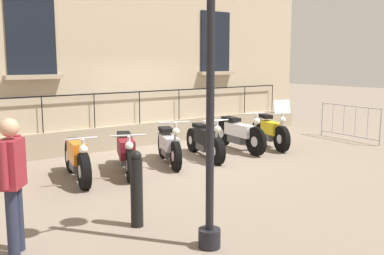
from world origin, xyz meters
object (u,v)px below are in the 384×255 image
at_px(motorcycle_orange, 77,159).
at_px(motorcycle_white, 239,133).
at_px(motorcycle_silver, 169,146).
at_px(motorcycle_maroon, 126,152).
at_px(crowd_barrier, 350,121).
at_px(bollard, 137,189).
at_px(pedestrian_standing, 12,178).
at_px(lamppost, 211,22).
at_px(motorcycle_yellow, 270,132).
at_px(motorcycle_black, 205,141).

xyz_separation_m(motorcycle_orange, motorcycle_white, (-0.15, 4.48, 0.03)).
height_order(motorcycle_silver, motorcycle_white, motorcycle_white).
bearing_deg(motorcycle_maroon, crowd_barrier, 84.41).
bearing_deg(motorcycle_orange, motorcycle_silver, 91.15).
xyz_separation_m(bollard, pedestrian_standing, (-0.14, -1.61, 0.39)).
relative_size(motorcycle_orange, crowd_barrier, 0.97).
bearing_deg(pedestrian_standing, lamppost, 56.48).
xyz_separation_m(lamppost, crowd_barrier, (-3.26, 8.05, -2.20)).
distance_m(motorcycle_yellow, lamppost, 7.07).
height_order(motorcycle_yellow, crowd_barrier, motorcycle_yellow).
bearing_deg(lamppost, motorcycle_orange, -179.13).
distance_m(lamppost, pedestrian_standing, 2.99).
distance_m(motorcycle_orange, motorcycle_maroon, 1.06).
height_order(motorcycle_white, lamppost, lamppost).
bearing_deg(motorcycle_silver, pedestrian_standing, -56.46).
bearing_deg(pedestrian_standing, motorcycle_white, 113.96).
distance_m(motorcycle_yellow, crowd_barrier, 2.75).
bearing_deg(bollard, pedestrian_standing, -94.92).
bearing_deg(motorcycle_orange, motorcycle_black, 90.46).
bearing_deg(motorcycle_maroon, motorcycle_silver, 94.23).
height_order(crowd_barrier, bollard, bollard).
xyz_separation_m(motorcycle_white, motorcycle_yellow, (0.21, 0.97, -0.02)).
relative_size(motorcycle_maroon, motorcycle_white, 0.93).
height_order(motorcycle_yellow, lamppost, lamppost).
relative_size(motorcycle_maroon, motorcycle_yellow, 1.07).
xyz_separation_m(motorcycle_white, bollard, (2.98, -4.78, 0.10)).
xyz_separation_m(motorcycle_black, motorcycle_white, (-0.13, 1.24, 0.05)).
bearing_deg(lamppost, motorcycle_black, 141.61).
relative_size(crowd_barrier, pedestrian_standing, 1.28).
bearing_deg(motorcycle_silver, motorcycle_black, 88.98).
bearing_deg(pedestrian_standing, crowd_barrier, 101.04).
xyz_separation_m(motorcycle_maroon, bollard, (2.78, -1.36, 0.11)).
distance_m(motorcycle_black, crowd_barrier, 4.93).
xyz_separation_m(motorcycle_yellow, pedestrian_standing, (2.62, -7.36, 0.50)).
bearing_deg(motorcycle_silver, bollard, -41.22).
bearing_deg(motorcycle_maroon, motorcycle_black, 91.76).
relative_size(motorcycle_silver, lamppost, 0.49).
xyz_separation_m(motorcycle_silver, motorcycle_yellow, (0.11, 3.24, 0.03)).
height_order(motorcycle_orange, motorcycle_black, motorcycle_black).
bearing_deg(motorcycle_maroon, motorcycle_yellow, 89.71).
height_order(motorcycle_white, pedestrian_standing, pedestrian_standing).
relative_size(motorcycle_silver, crowd_barrier, 0.90).
bearing_deg(crowd_barrier, pedestrian_standing, -78.96).
bearing_deg(motorcycle_black, motorcycle_silver, -91.02).
bearing_deg(bollard, crowd_barrier, 103.97).
distance_m(motorcycle_black, motorcycle_yellow, 2.21).
bearing_deg(pedestrian_standing, motorcycle_black, 117.78).
height_order(motorcycle_orange, lamppost, lamppost).
height_order(motorcycle_maroon, bollard, bollard).
bearing_deg(motorcycle_silver, motorcycle_orange, -88.85).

